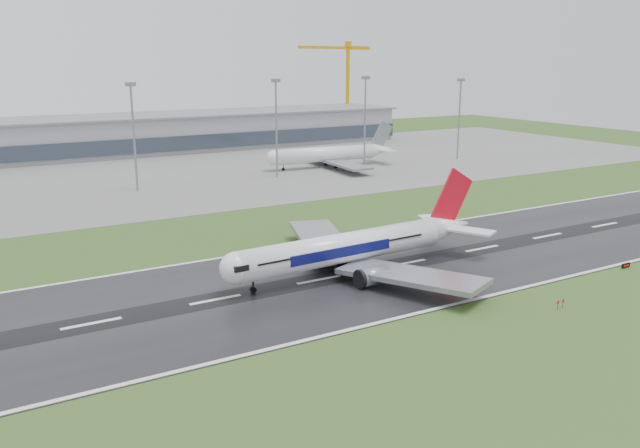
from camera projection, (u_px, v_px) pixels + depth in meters
ground at (407, 263)px, 129.13m from camera, size 520.00×520.00×0.00m
runway at (407, 263)px, 129.11m from camera, size 400.00×45.00×0.10m
apron at (189, 172)px, 233.54m from camera, size 400.00×130.00×0.08m
terminal at (141, 135)px, 281.85m from camera, size 240.00×36.00×15.00m
main_airliner at (359, 227)px, 122.65m from camera, size 59.06×56.49×16.71m
parked_airliner at (330, 146)px, 242.19m from camera, size 56.23×52.87×15.46m
tower_crane at (348, 89)px, 347.10m from camera, size 48.12×11.01×47.49m
runway_sign at (626, 266)px, 125.94m from camera, size 2.31×0.35×1.04m
floodmast_2 at (134, 140)px, 196.39m from camera, size 0.64×0.64×31.17m
floodmast_3 at (276, 130)px, 219.79m from camera, size 0.64×0.64×31.49m
floodmast_4 at (365, 125)px, 237.34m from camera, size 0.64×0.64×31.92m
floodmast_5 at (459, 121)px, 259.68m from camera, size 0.64×0.64×30.45m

